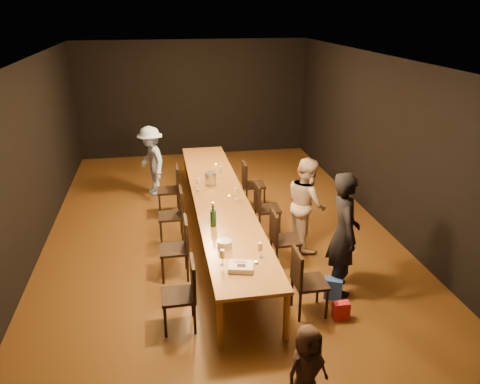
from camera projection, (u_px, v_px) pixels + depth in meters
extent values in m
plane|color=#432910|center=(220.00, 235.00, 8.28)|extent=(10.00, 10.00, 0.00)
cube|color=black|center=(193.00, 99.00, 12.29)|extent=(6.00, 0.04, 3.00)
cube|color=black|center=(318.00, 371.00, 3.16)|extent=(6.00, 0.04, 3.00)
cube|color=black|center=(27.00, 165.00, 7.24)|extent=(0.04, 10.00, 3.00)
cube|color=black|center=(388.00, 146.00, 8.22)|extent=(0.04, 10.00, 3.00)
cube|color=silver|center=(217.00, 61.00, 7.17)|extent=(6.00, 10.00, 0.04)
cube|color=#945F2B|center=(220.00, 198.00, 8.01)|extent=(0.90, 6.00, 0.05)
cylinder|color=#945F2B|center=(220.00, 324.00, 5.44)|extent=(0.08, 0.08, 0.70)
cylinder|color=#945F2B|center=(286.00, 316.00, 5.57)|extent=(0.08, 0.08, 0.70)
cylinder|color=#945F2B|center=(186.00, 166.00, 10.74)|extent=(0.08, 0.08, 0.70)
cylinder|color=#945F2B|center=(220.00, 164.00, 10.87)|extent=(0.08, 0.08, 0.70)
imported|color=black|center=(344.00, 233.00, 6.40)|extent=(0.50, 0.70, 1.78)
imported|color=beige|center=(306.00, 204.00, 7.65)|extent=(0.64, 0.80, 1.55)
imported|color=#9AB7EE|center=(151.00, 161.00, 9.87)|extent=(0.86, 1.09, 1.47)
imported|color=#402D24|center=(306.00, 369.00, 4.56)|extent=(0.56, 0.48, 0.98)
cube|color=red|center=(341.00, 311.00, 6.04)|extent=(0.21, 0.12, 0.25)
cube|color=#214292|center=(333.00, 288.00, 6.47)|extent=(0.29, 0.25, 0.30)
cube|color=white|center=(241.00, 267.00, 5.78)|extent=(0.36, 0.31, 0.07)
cube|color=black|center=(241.00, 265.00, 5.74)|extent=(0.12, 0.10, 0.00)
cube|color=red|center=(240.00, 262.00, 5.82)|extent=(0.16, 0.06, 0.00)
cylinder|color=silver|center=(225.00, 244.00, 6.29)|extent=(0.23, 0.23, 0.11)
cylinder|color=silver|center=(211.00, 178.00, 8.51)|extent=(0.22, 0.22, 0.23)
cylinder|color=#B2B7B2|center=(256.00, 263.00, 5.92)|extent=(0.05, 0.05, 0.03)
cylinder|color=#B2B7B2|center=(229.00, 197.00, 7.95)|extent=(0.05, 0.05, 0.03)
cylinder|color=#B2B7B2|center=(216.00, 165.00, 9.54)|extent=(0.05, 0.05, 0.03)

